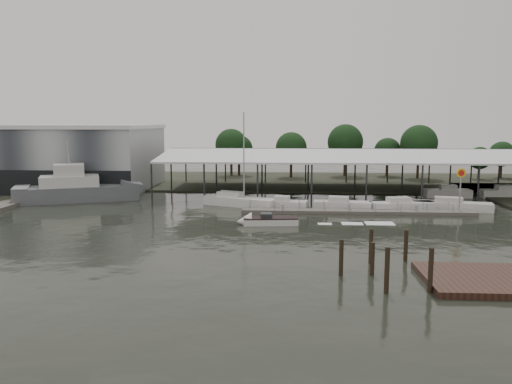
# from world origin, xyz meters

# --- Properties ---
(ground) EXTENTS (200.00, 200.00, 0.00)m
(ground) POSITION_xyz_m (0.00, 0.00, 0.00)
(ground) COLOR black
(ground) RESTS_ON ground
(land_strip_far) EXTENTS (140.00, 30.00, 0.30)m
(land_strip_far) POSITION_xyz_m (0.00, 42.00, 0.10)
(land_strip_far) COLOR #3C4231
(land_strip_far) RESTS_ON ground
(land_strip_west) EXTENTS (20.00, 40.00, 0.30)m
(land_strip_west) POSITION_xyz_m (-40.00, 30.00, 0.10)
(land_strip_west) COLOR #3C4231
(land_strip_west) RESTS_ON ground
(storage_warehouse) EXTENTS (24.50, 20.50, 10.50)m
(storage_warehouse) POSITION_xyz_m (-28.00, 29.94, 5.29)
(storage_warehouse) COLOR #A7ADB1
(storage_warehouse) RESTS_ON ground
(covered_boat_shed) EXTENTS (58.24, 24.00, 6.96)m
(covered_boat_shed) POSITION_xyz_m (17.00, 28.00, 6.13)
(covered_boat_shed) COLOR white
(covered_boat_shed) RESTS_ON ground
(trawler_dock) EXTENTS (3.00, 18.00, 0.50)m
(trawler_dock) POSITION_xyz_m (-30.00, 14.00, 0.25)
(trawler_dock) COLOR #625D56
(trawler_dock) RESTS_ON ground
(floating_dock) EXTENTS (28.00, 2.00, 1.40)m
(floating_dock) POSITION_xyz_m (15.00, 10.00, 0.20)
(floating_dock) COLOR #625D56
(floating_dock) RESTS_ON ground
(shell_fuel_sign) EXTENTS (1.10, 0.18, 5.55)m
(shell_fuel_sign) POSITION_xyz_m (27.00, 9.99, 3.93)
(shell_fuel_sign) COLOR #94979A
(shell_fuel_sign) RESTS_ON ground
(grey_trawler) EXTENTS (17.53, 11.08, 8.84)m
(grey_trawler) POSITION_xyz_m (-22.68, 17.40, 1.58)
(grey_trawler) COLOR #595D62
(grey_trawler) RESTS_ON ground
(white_sailboat) EXTENTS (10.19, 6.52, 12.45)m
(white_sailboat) POSITION_xyz_m (0.26, 14.39, 0.64)
(white_sailboat) COLOR white
(white_sailboat) RESTS_ON ground
(speedboat_underway) EXTENTS (17.51, 3.92, 2.00)m
(speedboat_underway) POSITION_xyz_m (4.20, 2.67, 0.39)
(speedboat_underway) COLOR white
(speedboat_underway) RESTS_ON ground
(moored_cruiser_0) EXTENTS (5.67, 3.01, 1.70)m
(moored_cruiser_0) POSITION_xyz_m (6.29, 12.69, 0.61)
(moored_cruiser_0) COLOR white
(moored_cruiser_0) RESTS_ON ground
(moored_cruiser_1) EXTENTS (7.41, 3.28, 1.70)m
(moored_cruiser_1) POSITION_xyz_m (13.41, 12.70, 0.61)
(moored_cruiser_1) COLOR white
(moored_cruiser_1) RESTS_ON ground
(moored_cruiser_2) EXTENTS (8.34, 3.52, 1.70)m
(moored_cruiser_2) POSITION_xyz_m (20.85, 12.49, 0.61)
(moored_cruiser_2) COLOR white
(moored_cruiser_2) RESTS_ON ground
(moored_cruiser_3) EXTENTS (9.61, 4.34, 1.70)m
(moored_cruiser_3) POSITION_xyz_m (27.10, 13.04, 0.61)
(moored_cruiser_3) COLOR white
(moored_cruiser_3) RESTS_ON ground
(mooring_pilings) EXTENTS (5.83, 8.03, 3.64)m
(mooring_pilings) POSITION_xyz_m (13.52, -14.92, 1.06)
(mooring_pilings) COLOR #302418
(mooring_pilings) RESTS_ON ground
(horizon_tree_line) EXTENTS (66.80, 10.27, 10.56)m
(horizon_tree_line) POSITION_xyz_m (19.28, 48.78, 6.11)
(horizon_tree_line) COLOR black
(horizon_tree_line) RESTS_ON ground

